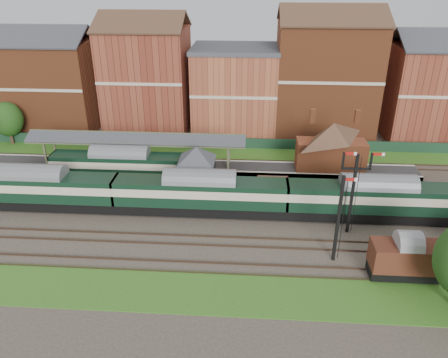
# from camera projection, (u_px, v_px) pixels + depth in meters

# --- Properties ---
(ground) EXTENTS (160.00, 160.00, 0.00)m
(ground) POSITION_uv_depth(u_px,v_px,m) (223.00, 214.00, 44.51)
(ground) COLOR #473D33
(ground) RESTS_ON ground
(grass_back) EXTENTS (90.00, 4.50, 0.06)m
(grass_back) POSITION_uv_depth(u_px,v_px,m) (231.00, 153.00, 58.84)
(grass_back) COLOR #2D6619
(grass_back) RESTS_ON ground
(grass_front) EXTENTS (90.00, 5.00, 0.06)m
(grass_front) POSITION_uv_depth(u_px,v_px,m) (212.00, 293.00, 33.74)
(grass_front) COLOR #2D6619
(grass_front) RESTS_ON ground
(fence) EXTENTS (90.00, 0.12, 1.50)m
(fence) POSITION_uv_depth(u_px,v_px,m) (232.00, 143.00, 60.32)
(fence) COLOR #193823
(fence) RESTS_ON ground
(platform) EXTENTS (55.00, 3.40, 1.00)m
(platform) POSITION_uv_depth(u_px,v_px,m) (188.00, 168.00, 53.34)
(platform) COLOR #2D2D2D
(platform) RESTS_ON ground
(signal_box) EXTENTS (5.40, 5.40, 6.00)m
(signal_box) POSITION_uv_depth(u_px,v_px,m) (197.00, 171.00, 46.21)
(signal_box) COLOR #5D6A4B
(signal_box) RESTS_ON ground
(brick_hut) EXTENTS (3.20, 2.64, 2.94)m
(brick_hut) POSITION_uv_depth(u_px,v_px,m) (272.00, 190.00, 46.60)
(brick_hut) COLOR maroon
(brick_hut) RESTS_ON ground
(station_building) EXTENTS (8.10, 8.10, 5.90)m
(station_building) POSITION_uv_depth(u_px,v_px,m) (332.00, 146.00, 50.79)
(station_building) COLOR brown
(station_building) RESTS_ON platform
(canopy) EXTENTS (26.00, 3.89, 4.08)m
(canopy) POSITION_uv_depth(u_px,v_px,m) (137.00, 136.00, 51.91)
(canopy) COLOR #4B5334
(canopy) RESTS_ON platform
(semaphore_bracket) EXTENTS (3.60, 0.25, 8.18)m
(semaphore_bracket) POSITION_uv_depth(u_px,v_px,m) (354.00, 189.00, 39.51)
(semaphore_bracket) COLOR black
(semaphore_bracket) RESTS_ON ground
(semaphore_siding) EXTENTS (1.23, 0.25, 8.00)m
(semaphore_siding) POSITION_uv_depth(u_px,v_px,m) (339.00, 218.00, 35.80)
(semaphore_siding) COLOR black
(semaphore_siding) RESTS_ON ground
(town_backdrop) EXTENTS (69.00, 10.00, 16.00)m
(town_backdrop) POSITION_uv_depth(u_px,v_px,m) (234.00, 86.00, 63.86)
(town_backdrop) COLOR brown
(town_backdrop) RESTS_ON ground
(dmu_train) EXTENTS (51.77, 2.72, 3.98)m
(dmu_train) POSITION_uv_depth(u_px,v_px,m) (200.00, 193.00, 43.63)
(dmu_train) COLOR black
(dmu_train) RESTS_ON ground
(platform_railcar) EXTENTS (16.01, 2.53, 3.69)m
(platform_railcar) POSITION_uv_depth(u_px,v_px,m) (121.00, 165.00, 50.13)
(platform_railcar) COLOR black
(platform_railcar) RESTS_ON ground
(goods_van_a) EXTENTS (5.38, 2.33, 3.26)m
(goods_van_a) POSITION_uv_depth(u_px,v_px,m) (405.00, 258.00, 34.70)
(goods_van_a) COLOR black
(goods_van_a) RESTS_ON ground
(tree_back) EXTENTS (4.18, 4.18, 6.11)m
(tree_back) POSITION_uv_depth(u_px,v_px,m) (7.00, 119.00, 60.39)
(tree_back) COLOR #382619
(tree_back) RESTS_ON ground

